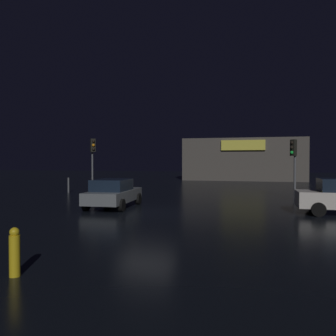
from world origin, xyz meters
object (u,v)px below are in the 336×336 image
at_px(car_far, 113,193).
at_px(fire_hydrant, 15,252).
at_px(traffic_signal_opposite, 93,153).
at_px(traffic_signal_cross_left, 294,156).
at_px(store_building, 244,160).

xyz_separation_m(car_far, fire_hydrant, (2.23, -10.24, -0.24)).
xyz_separation_m(traffic_signal_opposite, fire_hydrant, (6.17, -15.87, -2.41)).
relative_size(traffic_signal_cross_left, fire_hydrant, 3.63).
xyz_separation_m(traffic_signal_opposite, traffic_signal_cross_left, (13.23, 0.48, -0.26)).
bearing_deg(traffic_signal_cross_left, fire_hydrant, -113.33).
relative_size(traffic_signal_opposite, traffic_signal_cross_left, 1.06).
bearing_deg(traffic_signal_opposite, car_far, -54.97).
bearing_deg(car_far, store_building, 79.16).
relative_size(store_building, traffic_signal_cross_left, 3.92).
bearing_deg(traffic_signal_cross_left, traffic_signal_opposite, -177.91).
xyz_separation_m(store_building, car_far, (-5.60, -29.27, -1.79)).
height_order(traffic_signal_opposite, car_far, traffic_signal_opposite).
bearing_deg(car_far, traffic_signal_cross_left, 33.36).
bearing_deg(traffic_signal_opposite, traffic_signal_cross_left, 2.09).
height_order(store_building, traffic_signal_cross_left, store_building).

